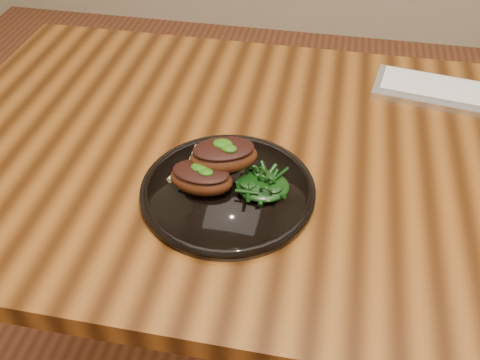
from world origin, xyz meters
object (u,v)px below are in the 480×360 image
desk (355,196)px  keyboard (475,97)px  plate (228,191)px  lamb_chop_front (201,178)px  greens_heap (263,183)px

desk → keyboard: bearing=47.6°
desk → plate: plate is taller
desk → lamb_chop_front: 0.31m
lamb_chop_front → keyboard: size_ratio=0.27×
desk → plate: size_ratio=5.61×
desk → lamb_chop_front: bearing=-151.8°
desk → greens_heap: 0.23m
lamb_chop_front → greens_heap: (0.10, 0.02, -0.01)m
plate → greens_heap: 0.06m
greens_heap → keyboard: bearing=43.8°
keyboard → desk: bearing=-132.4°
plate → greens_heap: (0.06, 0.01, 0.02)m
plate → greens_heap: bearing=5.2°
lamb_chop_front → keyboard: bearing=38.5°
plate → keyboard: 0.57m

